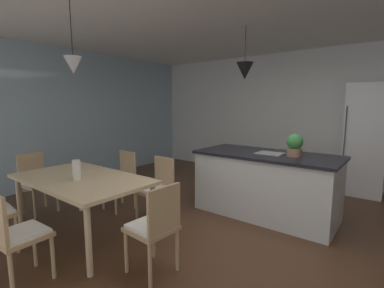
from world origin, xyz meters
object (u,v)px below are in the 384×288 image
chair_window_end (37,181)px  chair_near_right (15,234)px  kitchen_island (266,183)px  chair_far_left (121,178)px  chair_far_right (157,187)px  potted_plant_on_island (295,145)px  chair_kitchen_end (155,226)px  dining_table (82,183)px  refrigerator (366,140)px  vase_on_dining_table (77,170)px

chair_window_end → chair_near_right: bearing=-27.8°
kitchen_island → chair_far_left: bearing=-148.5°
chair_far_right → potted_plant_on_island: 1.93m
chair_kitchen_end → dining_table: bearing=179.9°
chair_far_right → dining_table: bearing=-114.5°
chair_kitchen_end → refrigerator: bearing=72.8°
chair_kitchen_end → chair_far_right: size_ratio=1.00×
chair_far_left → potted_plant_on_island: potted_plant_on_island is taller
chair_kitchen_end → chair_far_right: (-0.84, 0.86, 0.00)m
kitchen_island → refrigerator: 2.26m
kitchen_island → potted_plant_on_island: potted_plant_on_island is taller
refrigerator → chair_kitchen_end: bearing=-107.2°
dining_table → chair_far_right: size_ratio=1.98×
chair_window_end → potted_plant_on_island: bearing=33.0°
chair_kitchen_end → vase_on_dining_table: (-1.18, -0.08, 0.37)m
chair_kitchen_end → potted_plant_on_island: potted_plant_on_island is taller
chair_far_left → vase_on_dining_table: (0.44, -0.94, 0.37)m
potted_plant_on_island → kitchen_island: bearing=180.0°
chair_window_end → chair_near_right: 1.83m
chair_window_end → chair_kitchen_end: bearing=0.1°
dining_table → chair_window_end: size_ratio=1.98×
chair_far_left → vase_on_dining_table: 1.10m
chair_far_right → vase_on_dining_table: 1.07m
kitchen_island → chair_far_right: bearing=-133.5°
vase_on_dining_table → chair_far_right: bearing=70.3°
chair_far_right → potted_plant_on_island: potted_plant_on_island is taller
chair_near_right → chair_far_right: bearing=89.9°
chair_near_right → vase_on_dining_table: vase_on_dining_table is taller
kitchen_island → vase_on_dining_table: (-1.41, -2.07, 0.38)m
potted_plant_on_island → dining_table: bearing=-132.8°
chair_kitchen_end → refrigerator: size_ratio=0.45×
chair_far_left → chair_far_right: 0.78m
potted_plant_on_island → chair_near_right: bearing=-117.0°
chair_far_left → potted_plant_on_island: size_ratio=2.88×
chair_far_right → kitchen_island: 1.56m
chair_near_right → potted_plant_on_island: 3.25m
chair_near_right → vase_on_dining_table: size_ratio=3.80×
potted_plant_on_island → vase_on_dining_table: (-1.79, -2.07, -0.21)m
chair_kitchen_end → chair_far_right: 1.20m
chair_window_end → vase_on_dining_table: (1.28, -0.08, 0.37)m
chair_far_right → chair_window_end: bearing=-152.0°
kitchen_island → vase_on_dining_table: bearing=-124.2°
refrigerator → potted_plant_on_island: 2.06m
chair_far_right → kitchen_island: bearing=46.5°
dining_table → vase_on_dining_table: vase_on_dining_table is taller
chair_far_left → refrigerator: bearing=47.5°
kitchen_island → refrigerator: bearing=63.1°
chair_kitchen_end → refrigerator: 4.17m
dining_table → chair_near_right: chair_near_right is taller
chair_kitchen_end → kitchen_island: bearing=83.4°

